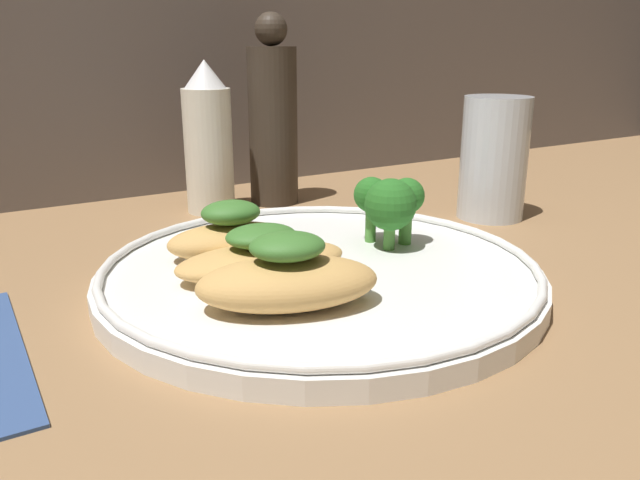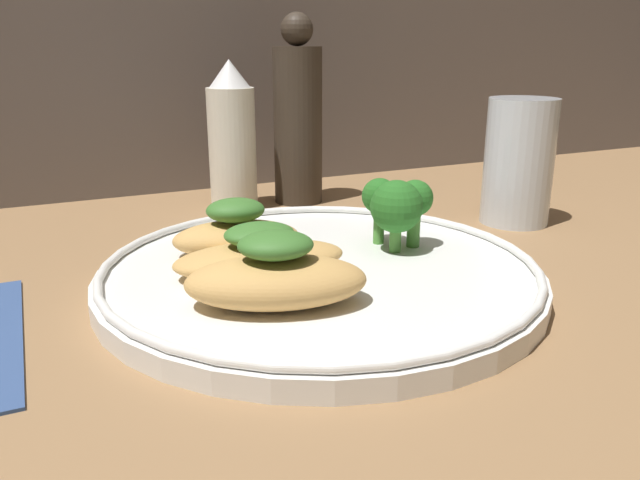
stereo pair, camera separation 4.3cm
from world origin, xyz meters
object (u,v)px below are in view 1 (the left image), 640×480
at_px(broccoli_bunch, 390,202).
at_px(sauce_bottle, 208,141).
at_px(pepper_grinder, 273,120).
at_px(drinking_glass, 494,158).
at_px(plate, 320,273).

distance_m(broccoli_bunch, sauce_bottle, 0.23).
bearing_deg(pepper_grinder, sauce_bottle, 180.00).
bearing_deg(broccoli_bunch, drinking_glass, 18.80).
bearing_deg(plate, drinking_glass, 16.47).
relative_size(sauce_bottle, drinking_glass, 1.28).
height_order(broccoli_bunch, drinking_glass, drinking_glass).
xyz_separation_m(plate, pepper_grinder, (0.08, 0.23, 0.08)).
bearing_deg(broccoli_bunch, pepper_grinder, 86.30).
height_order(plate, sauce_bottle, sauce_bottle).
bearing_deg(pepper_grinder, drinking_glass, -46.80).
height_order(pepper_grinder, drinking_glass, pepper_grinder).
bearing_deg(sauce_bottle, drinking_glass, -35.91).
xyz_separation_m(plate, drinking_glass, (0.24, 0.07, 0.05)).
xyz_separation_m(broccoli_bunch, pepper_grinder, (0.01, 0.22, 0.04)).
relative_size(broccoli_bunch, drinking_glass, 0.49).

